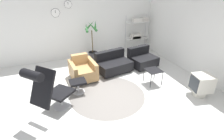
# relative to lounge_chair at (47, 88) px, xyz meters

# --- Properties ---
(ground_plane) EXTENTS (12.00, 12.00, 0.00)m
(ground_plane) POSITION_rel_lounge_chair_xyz_m (1.56, 0.57, -0.76)
(ground_plane) COLOR silver
(wall_back) EXTENTS (12.00, 0.09, 2.80)m
(wall_back) POSITION_rel_lounge_chair_xyz_m (1.56, 3.38, 0.64)
(wall_back) COLOR silver
(wall_back) RESTS_ON ground_plane
(wall_right) EXTENTS (0.06, 12.00, 2.80)m
(wall_right) POSITION_rel_lounge_chair_xyz_m (4.75, 0.57, 0.64)
(wall_right) COLOR silver
(wall_right) RESTS_ON ground_plane
(round_rug) EXTENTS (2.12, 2.12, 0.01)m
(round_rug) POSITION_rel_lounge_chair_xyz_m (1.53, 0.26, -0.76)
(round_rug) COLOR slate
(round_rug) RESTS_ON ground_plane
(lounge_chair) EXTENTS (1.13, 1.08, 1.32)m
(lounge_chair) POSITION_rel_lounge_chair_xyz_m (0.00, 0.00, 0.00)
(lounge_chair) COLOR #BCBCC1
(lounge_chair) RESTS_ON ground_plane
(ottoman) EXTENTS (0.46, 0.39, 0.38)m
(ottoman) POSITION_rel_lounge_chair_xyz_m (0.80, 0.71, -0.48)
(ottoman) COLOR #BCBCC1
(ottoman) RESTS_ON ground_plane
(armchair_red) EXTENTS (0.82, 0.94, 0.75)m
(armchair_red) POSITION_rel_lounge_chair_xyz_m (1.12, 1.46, -0.48)
(armchair_red) COLOR silver
(armchair_red) RESTS_ON ground_plane
(couch_low) EXTENTS (1.27, 0.99, 0.70)m
(couch_low) POSITION_rel_lounge_chair_xyz_m (2.25, 1.61, -0.50)
(couch_low) COLOR black
(couch_low) RESTS_ON ground_plane
(couch_second) EXTENTS (1.05, 0.95, 0.70)m
(couch_second) POSITION_rel_lounge_chair_xyz_m (3.43, 1.62, -0.50)
(couch_second) COLOR black
(couch_second) RESTS_ON ground_plane
(side_table) EXTENTS (0.45, 0.45, 0.47)m
(side_table) POSITION_rel_lounge_chair_xyz_m (3.08, 0.35, -0.34)
(side_table) COLOR black
(side_table) RESTS_ON ground_plane
(crt_television) EXTENTS (0.59, 0.56, 0.64)m
(crt_television) POSITION_rel_lounge_chair_xyz_m (3.95, -0.71, -0.41)
(crt_television) COLOR beige
(crt_television) RESTS_ON ground_plane
(potted_plant) EXTENTS (0.50, 0.48, 1.63)m
(potted_plant) POSITION_rel_lounge_chair_xyz_m (1.86, 2.89, -0.23)
(potted_plant) COLOR #333338
(potted_plant) RESTS_ON ground_plane
(shelf_unit) EXTENTS (1.07, 0.28, 1.61)m
(shelf_unit) POSITION_rel_lounge_chair_xyz_m (4.01, 3.11, 0.28)
(shelf_unit) COLOR #BCBCC1
(shelf_unit) RESTS_ON ground_plane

